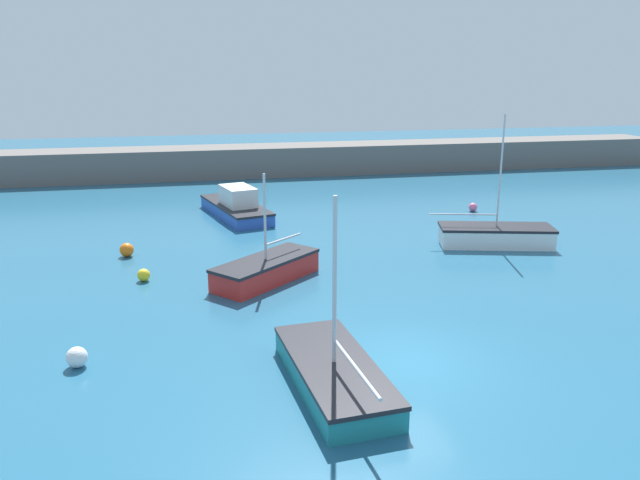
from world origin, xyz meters
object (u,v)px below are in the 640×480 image
(sailboat_twin_hulled, at_px, (266,269))
(mooring_buoy_pink, at_px, (473,207))
(mooring_buoy_white, at_px, (77,357))
(motorboat_grey_hull, at_px, (236,206))
(mooring_buoy_orange, at_px, (127,250))
(sailboat_short_mast, at_px, (334,373))
(mooring_buoy_yellow, at_px, (144,275))
(sailboat_tall_mast, at_px, (496,235))

(sailboat_twin_hulled, xyz_separation_m, mooring_buoy_pink, (12.81, 9.27, -0.22))
(sailboat_twin_hulled, xyz_separation_m, mooring_buoy_white, (-5.91, -5.92, -0.17))
(motorboat_grey_hull, xyz_separation_m, mooring_buoy_orange, (-5.19, -6.34, -0.29))
(motorboat_grey_hull, xyz_separation_m, sailboat_short_mast, (0.95, -19.09, -0.21))
(mooring_buoy_orange, relative_size, mooring_buoy_yellow, 1.23)
(motorboat_grey_hull, distance_m, mooring_buoy_orange, 8.20)
(sailboat_tall_mast, relative_size, mooring_buoy_white, 10.22)
(motorboat_grey_hull, xyz_separation_m, mooring_buoy_pink, (13.08, -1.43, -0.35))
(sailboat_twin_hulled, bearing_deg, sailboat_short_mast, 53.47)
(sailboat_tall_mast, distance_m, mooring_buoy_orange, 16.34)
(motorboat_grey_hull, relative_size, sailboat_twin_hulled, 1.49)
(sailboat_tall_mast, distance_m, mooring_buoy_yellow, 15.45)
(sailboat_twin_hulled, bearing_deg, mooring_buoy_yellow, -52.87)
(motorboat_grey_hull, distance_m, sailboat_twin_hulled, 10.70)
(mooring_buoy_white, distance_m, mooring_buoy_yellow, 7.00)
(sailboat_short_mast, xyz_separation_m, mooring_buoy_orange, (-6.14, 12.75, -0.08))
(sailboat_tall_mast, bearing_deg, motorboat_grey_hull, 158.55)
(sailboat_twin_hulled, distance_m, mooring_buoy_yellow, 4.67)
(sailboat_tall_mast, bearing_deg, mooring_buoy_pink, 87.53)
(sailboat_short_mast, bearing_deg, mooring_buoy_white, 64.42)
(mooring_buoy_yellow, bearing_deg, motorboat_grey_hull, 66.23)
(mooring_buoy_pink, xyz_separation_m, mooring_buoy_orange, (-18.27, -4.91, 0.06))
(mooring_buoy_yellow, bearing_deg, mooring_buoy_pink, 25.59)
(mooring_buoy_yellow, bearing_deg, sailboat_tall_mast, 6.38)
(sailboat_tall_mast, height_order, sailboat_short_mast, sailboat_tall_mast)
(sailboat_short_mast, relative_size, mooring_buoy_yellow, 11.75)
(motorboat_grey_hull, distance_m, mooring_buoy_yellow, 10.66)
(motorboat_grey_hull, relative_size, mooring_buoy_pink, 14.10)
(sailboat_twin_hulled, relative_size, mooring_buoy_pink, 9.46)
(sailboat_tall_mast, height_order, mooring_buoy_orange, sailboat_tall_mast)
(mooring_buoy_white, bearing_deg, sailboat_tall_mast, 27.21)
(sailboat_tall_mast, relative_size, sailboat_twin_hulled, 1.31)
(sailboat_short_mast, bearing_deg, sailboat_tall_mast, -47.42)
(sailboat_tall_mast, distance_m, mooring_buoy_pink, 6.91)
(sailboat_twin_hulled, relative_size, sailboat_short_mast, 0.79)
(mooring_buoy_orange, xyz_separation_m, mooring_buoy_yellow, (0.90, -3.41, -0.05))
(sailboat_twin_hulled, bearing_deg, sailboat_tall_mast, 152.70)
(motorboat_grey_hull, bearing_deg, sailboat_twin_hulled, 166.87)
(sailboat_tall_mast, bearing_deg, mooring_buoy_orange, -171.41)
(mooring_buoy_orange, bearing_deg, sailboat_short_mast, -64.27)
(mooring_buoy_white, distance_m, mooring_buoy_pink, 24.10)
(sailboat_twin_hulled, bearing_deg, mooring_buoy_pink, 174.72)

